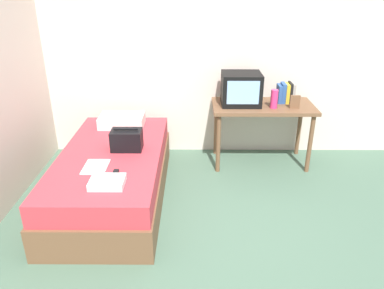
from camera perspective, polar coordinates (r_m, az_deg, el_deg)
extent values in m
plane|color=#4C6B56|center=(3.23, 3.19, -15.57)|extent=(8.00, 8.00, 0.00)
cube|color=beige|center=(4.55, 2.41, 14.50)|extent=(5.20, 0.10, 2.60)
cube|color=brown|center=(3.88, -11.88, -5.87)|extent=(1.00, 2.00, 0.31)
cube|color=#C63842|center=(3.76, -12.21, -2.47)|extent=(0.97, 1.94, 0.20)
cube|color=brown|center=(4.37, 10.87, 5.79)|extent=(1.16, 0.60, 0.04)
cylinder|color=brown|center=(4.22, 4.06, 0.11)|extent=(0.05, 0.05, 0.70)
cylinder|color=brown|center=(4.41, 17.68, 0.07)|extent=(0.05, 0.05, 0.70)
cylinder|color=brown|center=(4.66, 3.72, 2.52)|extent=(0.05, 0.05, 0.70)
cylinder|color=brown|center=(4.83, 16.13, 2.40)|extent=(0.05, 0.05, 0.70)
cube|color=black|center=(4.30, 7.54, 8.49)|extent=(0.44, 0.38, 0.36)
cube|color=#8CB2E0|center=(4.11, 7.86, 7.88)|extent=(0.35, 0.01, 0.26)
cylinder|color=#E53372|center=(4.24, 12.51, 6.85)|extent=(0.08, 0.08, 0.21)
cube|color=#2D5699|center=(4.47, 13.23, 7.62)|extent=(0.04, 0.16, 0.20)
cube|color=#2D5699|center=(4.47, 13.79, 7.73)|extent=(0.04, 0.16, 0.23)
cube|color=gold|center=(4.49, 14.33, 7.67)|extent=(0.04, 0.16, 0.22)
cube|color=black|center=(4.49, 14.79, 7.74)|extent=(0.03, 0.17, 0.23)
cube|color=gray|center=(4.50, 15.17, 7.66)|extent=(0.03, 0.16, 0.22)
cube|color=brown|center=(4.29, 15.53, 6.32)|extent=(0.11, 0.02, 0.15)
cube|color=silver|center=(4.33, -10.70, 3.67)|extent=(0.50, 0.34, 0.12)
cube|color=black|center=(3.70, -10.00, 0.70)|extent=(0.30, 0.20, 0.20)
cylinder|color=black|center=(3.65, -10.13, 2.35)|extent=(0.24, 0.02, 0.02)
cube|color=white|center=(3.45, -14.58, -3.32)|extent=(0.21, 0.29, 0.01)
cube|color=black|center=(3.27, -11.76, -4.49)|extent=(0.04, 0.16, 0.02)
cube|color=white|center=(3.12, -12.88, -5.66)|extent=(0.28, 0.22, 0.06)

